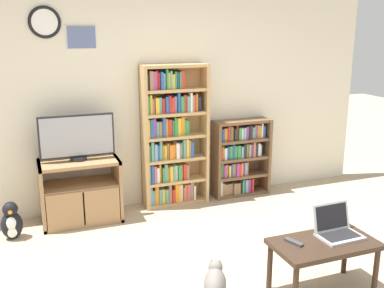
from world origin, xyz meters
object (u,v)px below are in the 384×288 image
(laptop, at_px, (336,228))
(cat, at_px, (215,283))
(remote_near_laptop, at_px, (294,242))
(television, at_px, (77,137))
(coffee_table, at_px, (324,248))
(penguin_figurine, at_px, (11,222))
(tv_stand, at_px, (81,191))
(bookshelf_tall, at_px, (172,138))
(bookshelf_short, at_px, (239,157))

(laptop, relative_size, cat, 0.61)
(laptop, height_order, remote_near_laptop, laptop)
(television, relative_size, coffee_table, 0.95)
(penguin_figurine, bearing_deg, remote_near_laptop, -41.46)
(remote_near_laptop, bearing_deg, television, 103.64)
(television, bearing_deg, penguin_figurine, -163.25)
(coffee_table, relative_size, penguin_figurine, 2.12)
(tv_stand, relative_size, coffee_table, 1.02)
(laptop, relative_size, remote_near_laptop, 2.14)
(tv_stand, bearing_deg, coffee_table, -52.39)
(bookshelf_tall, height_order, bookshelf_short, bookshelf_tall)
(remote_near_laptop, relative_size, cat, 0.28)
(coffee_table, bearing_deg, remote_near_laptop, 166.06)
(television, height_order, bookshelf_short, television)
(television, bearing_deg, cat, -67.89)
(tv_stand, height_order, bookshelf_tall, bookshelf_tall)
(laptop, bearing_deg, television, 128.93)
(cat, bearing_deg, tv_stand, 137.41)
(bookshelf_tall, relative_size, cat, 2.88)
(tv_stand, distance_m, penguin_figurine, 0.76)
(cat, bearing_deg, bookshelf_short, 84.26)
(tv_stand, xyz_separation_m, penguin_figurine, (-0.72, -0.19, -0.17))
(laptop, bearing_deg, bookshelf_tall, 105.45)
(laptop, distance_m, penguin_figurine, 3.13)
(laptop, bearing_deg, bookshelf_short, 82.72)
(cat, bearing_deg, television, 137.11)
(tv_stand, distance_m, bookshelf_short, 2.00)
(bookshelf_short, distance_m, coffee_table, 2.28)
(bookshelf_tall, bearing_deg, television, -173.77)
(tv_stand, xyz_separation_m, coffee_table, (1.62, -2.10, 0.04))
(penguin_figurine, bearing_deg, tv_stand, 14.63)
(remote_near_laptop, height_order, cat, remote_near_laptop)
(television, height_order, penguin_figurine, television)
(bookshelf_short, height_order, penguin_figurine, bookshelf_short)
(laptop, bearing_deg, penguin_figurine, 141.72)
(television, height_order, cat, television)
(coffee_table, xyz_separation_m, remote_near_laptop, (-0.24, 0.06, 0.07))
(television, relative_size, remote_near_laptop, 4.77)
(coffee_table, relative_size, laptop, 2.35)
(coffee_table, bearing_deg, tv_stand, 127.61)
(remote_near_laptop, distance_m, cat, 0.70)
(penguin_figurine, bearing_deg, coffee_table, -39.28)
(coffee_table, distance_m, cat, 0.90)
(coffee_table, bearing_deg, penguin_figurine, 140.72)
(bookshelf_tall, distance_m, remote_near_laptop, 2.24)
(cat, bearing_deg, bookshelf_tall, 106.05)
(bookshelf_short, distance_m, cat, 2.40)
(bookshelf_tall, xyz_separation_m, bookshelf_short, (0.89, -0.00, -0.32))
(television, bearing_deg, laptop, -49.36)
(tv_stand, height_order, television, television)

